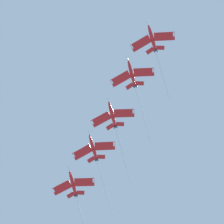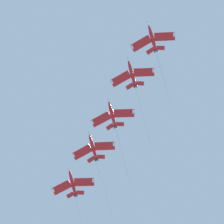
# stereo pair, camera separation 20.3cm
# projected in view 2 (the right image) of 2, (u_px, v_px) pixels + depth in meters

# --- Properties ---
(jet_lead) EXTENTS (26.94, 26.10, 12.33)m
(jet_lead) POSITION_uv_depth(u_px,v_px,m) (156.00, 52.00, 172.55)
(jet_lead) COLOR red
(jet_second) EXTENTS (28.98, 28.23, 12.97)m
(jet_second) POSITION_uv_depth(u_px,v_px,m) (134.00, 83.00, 174.10)
(jet_second) COLOR red
(jet_third) EXTENTS (28.61, 28.06, 12.99)m
(jet_third) POSITION_uv_depth(u_px,v_px,m) (116.00, 128.00, 175.70)
(jet_third) COLOR red
(jet_fourth) EXTENTS (29.62, 28.55, 12.99)m
(jet_fourth) POSITION_uv_depth(u_px,v_px,m) (96.00, 157.00, 176.62)
(jet_fourth) COLOR red
(jet_fifth) EXTENTS (29.29, 28.82, 14.03)m
(jet_fifth) POSITION_uv_depth(u_px,v_px,m) (75.00, 193.00, 178.45)
(jet_fifth) COLOR red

